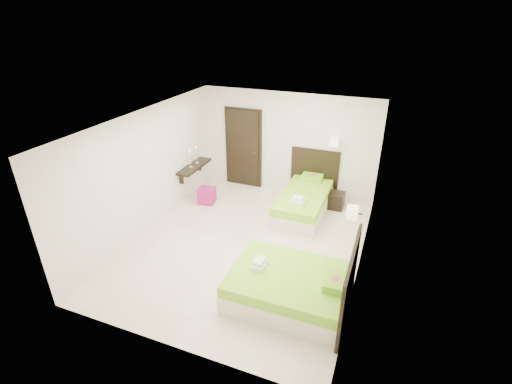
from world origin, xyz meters
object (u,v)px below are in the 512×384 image
(bed_single, at_px, (304,200))
(ottoman, at_px, (207,196))
(bed_double, at_px, (294,286))
(nightstand, at_px, (335,200))

(bed_single, bearing_deg, ottoman, -169.32)
(bed_double, bearing_deg, ottoman, 139.45)
(bed_single, xyz_separation_m, nightstand, (0.64, 0.46, -0.11))
(bed_double, xyz_separation_m, nightstand, (0.03, 3.46, -0.09))
(nightstand, xyz_separation_m, ottoman, (-3.02, -0.91, -0.00))
(nightstand, distance_m, ottoman, 3.15)
(nightstand, bearing_deg, bed_double, -89.94)
(bed_single, relative_size, bed_double, 1.04)
(bed_single, xyz_separation_m, ottoman, (-2.38, -0.45, -0.11))
(ottoman, bearing_deg, nightstand, 16.74)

